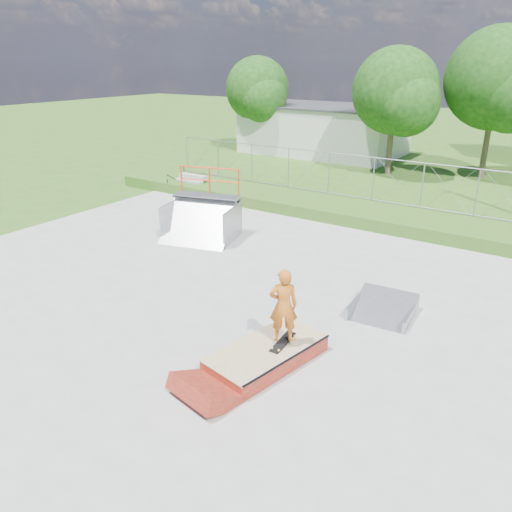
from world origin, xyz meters
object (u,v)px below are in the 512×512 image
(quarter_pipe, at_px, (199,207))
(flat_bank_ramp, at_px, (383,308))
(skater, at_px, (283,309))
(grind_box, at_px, (267,355))

(quarter_pipe, xyz_separation_m, flat_bank_ramp, (7.40, -1.85, -0.98))
(flat_bank_ramp, distance_m, skater, 3.40)
(grind_box, bearing_deg, quarter_pipe, 150.91)
(quarter_pipe, relative_size, skater, 1.50)
(grind_box, bearing_deg, skater, 64.37)
(flat_bank_ramp, xyz_separation_m, skater, (-1.08, -3.06, 1.01))
(skater, bearing_deg, quarter_pipe, -72.74)
(flat_bank_ramp, relative_size, skater, 0.96)
(skater, bearing_deg, grind_box, 18.17)
(quarter_pipe, bearing_deg, flat_bank_ramp, -29.64)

